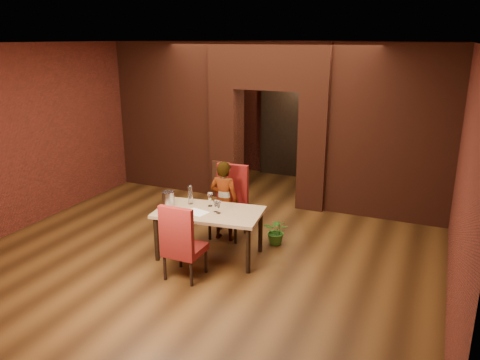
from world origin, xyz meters
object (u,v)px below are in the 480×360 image
object	(u,v)px
wine_bucket	(168,199)
wine_glass_a	(210,200)
person_seated	(224,201)
wine_glass_c	(219,207)
water_bottle	(190,194)
potted_plant	(277,231)
chair_near	(185,240)
wine_glass_b	(216,206)
dining_table	(209,233)
chair_far	(228,203)

from	to	relation	value
wine_bucket	wine_glass_a	bearing A→B (deg)	25.55
person_seated	wine_glass_c	world-z (taller)	person_seated
water_bottle	potted_plant	xyz separation A→B (m)	(1.23, 0.67, -0.68)
chair_near	wine_glass_a	bearing A→B (deg)	-85.74
wine_glass_a	wine_glass_c	xyz separation A→B (m)	(0.26, -0.23, -0.01)
wine_glass_b	water_bottle	world-z (taller)	water_bottle
potted_plant	water_bottle	bearing A→B (deg)	-151.47
person_seated	wine_bucket	distance (m)	0.99
dining_table	potted_plant	size ratio (longest dim) A/B	3.49
chair_near	wine_bucket	bearing A→B (deg)	-44.25
chair_near	wine_glass_b	size ratio (longest dim) A/B	6.19
wine_glass_a	wine_glass_b	xyz separation A→B (m)	(0.19, -0.19, -0.02)
wine_glass_a	potted_plant	distance (m)	1.26
person_seated	water_bottle	bearing A→B (deg)	55.84
dining_table	wine_glass_c	size ratio (longest dim) A/B	8.13
person_seated	wine_glass_a	world-z (taller)	person_seated
wine_glass_a	wine_bucket	distance (m)	0.64
chair_far	dining_table	bearing A→B (deg)	-88.50
dining_table	chair_near	distance (m)	0.74
chair_near	chair_far	bearing A→B (deg)	-88.04
dining_table	wine_glass_c	world-z (taller)	wine_glass_c
dining_table	wine_bucket	size ratio (longest dim) A/B	6.58
chair_near	potted_plant	xyz separation A→B (m)	(0.83, 1.55, -0.33)
chair_far	wine_glass_c	world-z (taller)	chair_far
wine_glass_b	wine_glass_c	size ratio (longest dim) A/B	0.91
chair_near	wine_glass_c	size ratio (longest dim) A/B	5.67
potted_plant	chair_near	bearing A→B (deg)	-118.14
wine_glass_a	water_bottle	size ratio (longest dim) A/B	0.69
wine_glass_b	chair_near	bearing A→B (deg)	-99.95
dining_table	wine_glass_b	size ratio (longest dim) A/B	8.89
chair_near	wine_glass_b	distance (m)	0.79
wine_glass_c	water_bottle	size ratio (longest dim) A/B	0.63
person_seated	chair_near	bearing A→B (deg)	91.04
wine_glass_a	water_bottle	xyz separation A→B (m)	(-0.33, -0.03, 0.05)
dining_table	water_bottle	size ratio (longest dim) A/B	5.11
person_seated	wine_glass_a	xyz separation A→B (m)	(-0.00, -0.49, 0.18)
dining_table	person_seated	bearing A→B (deg)	88.74
chair_far	water_bottle	world-z (taller)	chair_far
water_bottle	potted_plant	bearing A→B (deg)	28.53
wine_glass_b	potted_plant	xyz separation A→B (m)	(0.70, 0.83, -0.61)
chair_near	wine_bucket	xyz separation A→B (m)	(-0.65, 0.63, 0.31)
dining_table	water_bottle	distance (m)	0.69
person_seated	wine_bucket	xyz separation A→B (m)	(-0.59, -0.77, 0.19)
person_seated	wine_glass_c	distance (m)	0.78
dining_table	person_seated	distance (m)	0.75
dining_table	wine_bucket	xyz separation A→B (m)	(-0.66, -0.09, 0.50)
dining_table	wine_glass_c	bearing A→B (deg)	-18.91
dining_table	chair_far	size ratio (longest dim) A/B	1.31
person_seated	wine_glass_b	distance (m)	0.73
dining_table	chair_far	distance (m)	0.83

